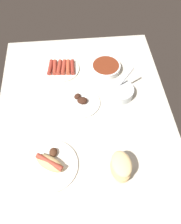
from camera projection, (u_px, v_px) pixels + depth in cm
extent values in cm
cube|color=beige|center=(85.00, 116.00, 121.24)|extent=(120.00, 90.00, 3.00)
cylinder|color=white|center=(51.00, 165.00, 103.97)|extent=(24.64, 24.64, 1.00)
ellipsoid|color=tan|center=(50.00, 163.00, 101.74)|extent=(12.68, 14.69, 4.40)
cylinder|color=#9E3828|center=(49.00, 162.00, 100.74)|extent=(9.32, 12.10, 2.40)
ellipsoid|color=#472819|center=(53.00, 152.00, 105.47)|extent=(4.48, 3.70, 2.80)
cylinder|color=white|center=(82.00, 103.00, 123.44)|extent=(18.74, 18.74, 1.00)
ellipsoid|color=#381E14|center=(77.00, 96.00, 123.95)|extent=(5.00, 4.92, 2.11)
ellipsoid|color=#381E14|center=(82.00, 101.00, 121.82)|extent=(4.76, 5.74, 3.01)
cylinder|color=white|center=(106.00, 68.00, 135.90)|extent=(16.94, 16.94, 4.03)
cylinder|color=maroon|center=(106.00, 66.00, 134.56)|extent=(15.24, 15.24, 1.00)
ellipsoid|color=#DBB77A|center=(120.00, 170.00, 101.49)|extent=(12.52, 9.54, 3.60)
ellipsoid|color=tan|center=(121.00, 168.00, 98.13)|extent=(12.91, 10.15, 3.60)
ellipsoid|color=#E5C689|center=(122.00, 164.00, 95.45)|extent=(12.38, 9.33, 3.60)
cylinder|color=white|center=(62.00, 69.00, 137.32)|extent=(20.30, 20.30, 1.00)
cylinder|color=maroon|center=(72.00, 67.00, 136.01)|extent=(10.78, 2.60, 2.35)
cylinder|color=#AD472D|center=(68.00, 67.00, 135.98)|extent=(10.83, 2.85, 2.35)
cylinder|color=#9E3828|center=(64.00, 67.00, 135.95)|extent=(10.95, 3.78, 2.35)
cylinder|color=#9E3828|center=(59.00, 67.00, 135.92)|extent=(10.96, 3.89, 2.35)
cylinder|color=#9E3828|center=(55.00, 67.00, 135.89)|extent=(10.81, 2.73, 2.35)
cylinder|color=maroon|center=(50.00, 67.00, 135.87)|extent=(10.95, 3.83, 2.35)
cylinder|color=silver|center=(120.00, 92.00, 125.05)|extent=(14.23, 14.23, 5.08)
cylinder|color=beige|center=(120.00, 91.00, 124.21)|extent=(12.52, 12.52, 2.29)
cube|color=#B7B7BC|center=(124.00, 80.00, 122.12)|extent=(4.63, 9.91, 13.19)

